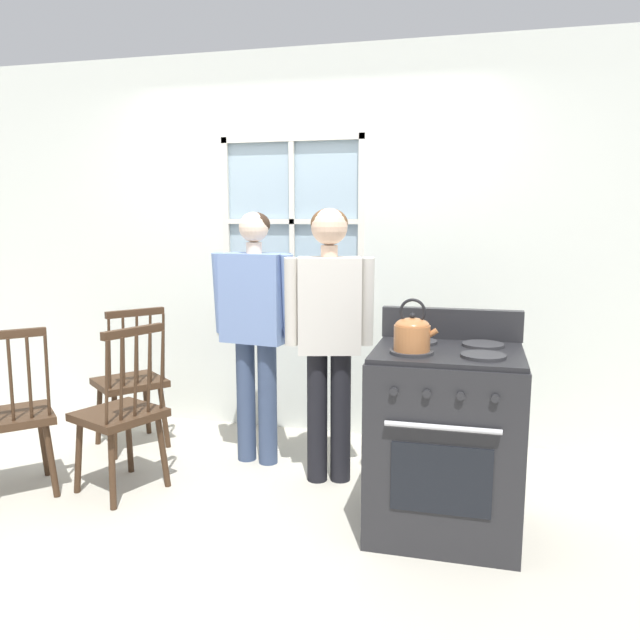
{
  "coord_description": "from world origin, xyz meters",
  "views": [
    {
      "loc": [
        1.18,
        -2.91,
        1.56
      ],
      "look_at": [
        0.36,
        0.36,
        1.0
      ],
      "focal_mm": 35.0,
      "sensor_mm": 36.0,
      "label": 1
    }
  ],
  "objects_px": {
    "chair_center_cluster": "(12,418)",
    "chair_by_window": "(131,383)",
    "chair_near_wall": "(121,415)",
    "kettle": "(412,333)",
    "potted_plant": "(322,294)",
    "person_teen_center": "(329,320)",
    "stove": "(445,439)",
    "person_elderly_left": "(255,316)"
  },
  "relations": [
    {
      "from": "chair_near_wall",
      "to": "chair_center_cluster",
      "type": "bearing_deg",
      "value": -48.12
    },
    {
      "from": "chair_by_window",
      "to": "chair_near_wall",
      "type": "xyz_separation_m",
      "value": [
        0.32,
        -0.64,
        0.0
      ]
    },
    {
      "from": "stove",
      "to": "potted_plant",
      "type": "bearing_deg",
      "value": 127.62
    },
    {
      "from": "chair_center_cluster",
      "to": "person_elderly_left",
      "type": "distance_m",
      "value": 1.49
    },
    {
      "from": "chair_near_wall",
      "to": "stove",
      "type": "bearing_deg",
      "value": 113.06
    },
    {
      "from": "chair_near_wall",
      "to": "potted_plant",
      "type": "xyz_separation_m",
      "value": [
        0.87,
        1.21,
        0.57
      ]
    },
    {
      "from": "chair_by_window",
      "to": "person_elderly_left",
      "type": "height_order",
      "value": "person_elderly_left"
    },
    {
      "from": "chair_by_window",
      "to": "stove",
      "type": "relative_size",
      "value": 0.9
    },
    {
      "from": "person_elderly_left",
      "to": "potted_plant",
      "type": "xyz_separation_m",
      "value": [
        0.28,
        0.6,
        0.07
      ]
    },
    {
      "from": "chair_by_window",
      "to": "person_elderly_left",
      "type": "bearing_deg",
      "value": 127.27
    },
    {
      "from": "potted_plant",
      "to": "chair_by_window",
      "type": "bearing_deg",
      "value": -154.37
    },
    {
      "from": "chair_by_window",
      "to": "person_teen_center",
      "type": "distance_m",
      "value": 1.53
    },
    {
      "from": "chair_near_wall",
      "to": "potted_plant",
      "type": "bearing_deg",
      "value": 167.28
    },
    {
      "from": "chair_near_wall",
      "to": "kettle",
      "type": "relative_size",
      "value": 3.94
    },
    {
      "from": "chair_by_window",
      "to": "stove",
      "type": "height_order",
      "value": "stove"
    },
    {
      "from": "person_teen_center",
      "to": "stove",
      "type": "xyz_separation_m",
      "value": [
        0.7,
        -0.43,
        -0.5
      ]
    },
    {
      "from": "stove",
      "to": "kettle",
      "type": "height_order",
      "value": "kettle"
    },
    {
      "from": "chair_center_cluster",
      "to": "chair_by_window",
      "type": "bearing_deg",
      "value": -151.71
    },
    {
      "from": "person_elderly_left",
      "to": "potted_plant",
      "type": "bearing_deg",
      "value": 73.72
    },
    {
      "from": "chair_near_wall",
      "to": "chair_center_cluster",
      "type": "relative_size",
      "value": 1.0
    },
    {
      "from": "person_elderly_left",
      "to": "stove",
      "type": "bearing_deg",
      "value": -17.97
    },
    {
      "from": "chair_near_wall",
      "to": "person_elderly_left",
      "type": "height_order",
      "value": "person_elderly_left"
    },
    {
      "from": "chair_by_window",
      "to": "chair_near_wall",
      "type": "bearing_deg",
      "value": 66.05
    },
    {
      "from": "stove",
      "to": "chair_by_window",
      "type": "bearing_deg",
      "value": 163.32
    },
    {
      "from": "chair_center_cluster",
      "to": "person_elderly_left",
      "type": "xyz_separation_m",
      "value": [
        1.16,
        0.8,
        0.5
      ]
    },
    {
      "from": "stove",
      "to": "chair_near_wall",
      "type": "bearing_deg",
      "value": -179.94
    },
    {
      "from": "chair_near_wall",
      "to": "person_teen_center",
      "type": "bearing_deg",
      "value": 134.36
    },
    {
      "from": "potted_plant",
      "to": "person_teen_center",
      "type": "bearing_deg",
      "value": -73.15
    },
    {
      "from": "chair_near_wall",
      "to": "chair_center_cluster",
      "type": "height_order",
      "value": "same"
    },
    {
      "from": "chair_by_window",
      "to": "stove",
      "type": "distance_m",
      "value": 2.22
    },
    {
      "from": "chair_center_cluster",
      "to": "chair_near_wall",
      "type": "bearing_deg",
      "value": 153.58
    },
    {
      "from": "chair_by_window",
      "to": "person_elderly_left",
      "type": "distance_m",
      "value": 1.04
    },
    {
      "from": "chair_by_window",
      "to": "potted_plant",
      "type": "xyz_separation_m",
      "value": [
        1.19,
        0.57,
        0.57
      ]
    },
    {
      "from": "chair_near_wall",
      "to": "potted_plant",
      "type": "distance_m",
      "value": 1.6
    },
    {
      "from": "potted_plant",
      "to": "chair_center_cluster",
      "type": "bearing_deg",
      "value": -135.67
    },
    {
      "from": "chair_center_cluster",
      "to": "potted_plant",
      "type": "bearing_deg",
      "value": 179.03
    },
    {
      "from": "chair_by_window",
      "to": "kettle",
      "type": "distance_m",
      "value": 2.18
    },
    {
      "from": "chair_near_wall",
      "to": "stove",
      "type": "xyz_separation_m",
      "value": [
        1.8,
        0.0,
        0.02
      ]
    },
    {
      "from": "chair_near_wall",
      "to": "stove",
      "type": "distance_m",
      "value": 1.8
    },
    {
      "from": "stove",
      "to": "potted_plant",
      "type": "relative_size",
      "value": 3.55
    },
    {
      "from": "chair_center_cluster",
      "to": "person_teen_center",
      "type": "relative_size",
      "value": 0.6
    },
    {
      "from": "person_elderly_left",
      "to": "stove",
      "type": "xyz_separation_m",
      "value": [
        1.21,
        -0.6,
        -0.48
      ]
    }
  ]
}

